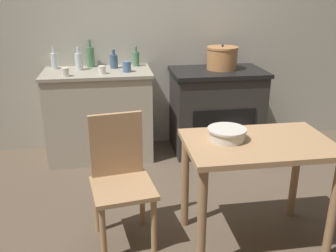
{
  "coord_description": "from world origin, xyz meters",
  "views": [
    {
      "loc": [
        -0.45,
        -2.4,
        1.65
      ],
      "look_at": [
        0.0,
        0.47,
        0.58
      ],
      "focal_mm": 40.0,
      "sensor_mm": 36.0,
      "label": 1
    }
  ],
  "objects_px": {
    "mixing_bowl_large": "(227,133)",
    "bottle_far_left": "(79,61)",
    "chair": "(121,176)",
    "bottle_center_left": "(54,60)",
    "bottle_left": "(136,59)",
    "flour_sack": "(243,149)",
    "bottle_center": "(114,61)",
    "cup_mid_right": "(102,70)",
    "stock_pot": "(222,58)",
    "cup_right": "(65,72)",
    "stove": "(216,110)",
    "bottle_mid_left": "(90,56)",
    "cup_center_right": "(127,67)",
    "work_table": "(257,161)"
  },
  "relations": [
    {
      "from": "chair",
      "to": "cup_center_right",
      "type": "xyz_separation_m",
      "value": [
        0.13,
        1.31,
        0.48
      ]
    },
    {
      "from": "stock_pot",
      "to": "bottle_center_left",
      "type": "bearing_deg",
      "value": 174.52
    },
    {
      "from": "mixing_bowl_large",
      "to": "cup_center_right",
      "type": "distance_m",
      "value": 1.56
    },
    {
      "from": "stock_pot",
      "to": "chair",
      "type": "bearing_deg",
      "value": -127.95
    },
    {
      "from": "chair",
      "to": "bottle_mid_left",
      "type": "bearing_deg",
      "value": 89.65
    },
    {
      "from": "chair",
      "to": "bottle_far_left",
      "type": "height_order",
      "value": "bottle_far_left"
    },
    {
      "from": "stock_pot",
      "to": "bottle_left",
      "type": "relative_size",
      "value": 1.6
    },
    {
      "from": "work_table",
      "to": "mixing_bowl_large",
      "type": "distance_m",
      "value": 0.27
    },
    {
      "from": "flour_sack",
      "to": "cup_center_right",
      "type": "relative_size",
      "value": 3.42
    },
    {
      "from": "bottle_far_left",
      "to": "stove",
      "type": "bearing_deg",
      "value": -3.86
    },
    {
      "from": "stove",
      "to": "bottle_center_left",
      "type": "relative_size",
      "value": 4.37
    },
    {
      "from": "bottle_far_left",
      "to": "cup_right",
      "type": "xyz_separation_m",
      "value": [
        -0.11,
        -0.28,
        -0.05
      ]
    },
    {
      "from": "mixing_bowl_large",
      "to": "cup_right",
      "type": "relative_size",
      "value": 3.16
    },
    {
      "from": "flour_sack",
      "to": "cup_center_right",
      "type": "bearing_deg",
      "value": 160.71
    },
    {
      "from": "bottle_center",
      "to": "work_table",
      "type": "bearing_deg",
      "value": -63.19
    },
    {
      "from": "stove",
      "to": "bottle_mid_left",
      "type": "bearing_deg",
      "value": 169.87
    },
    {
      "from": "work_table",
      "to": "chair",
      "type": "xyz_separation_m",
      "value": [
        -0.87,
        0.2,
        -0.15
      ]
    },
    {
      "from": "mixing_bowl_large",
      "to": "cup_right",
      "type": "bearing_deg",
      "value": 129.77
    },
    {
      "from": "chair",
      "to": "bottle_center_left",
      "type": "xyz_separation_m",
      "value": [
        -0.57,
        1.57,
        0.52
      ]
    },
    {
      "from": "bottle_left",
      "to": "cup_mid_right",
      "type": "height_order",
      "value": "bottle_left"
    },
    {
      "from": "stock_pot",
      "to": "bottle_center_left",
      "type": "height_order",
      "value": "stock_pot"
    },
    {
      "from": "flour_sack",
      "to": "bottle_far_left",
      "type": "relative_size",
      "value": 1.53
    },
    {
      "from": "stove",
      "to": "cup_right",
      "type": "xyz_separation_m",
      "value": [
        -1.49,
        -0.18,
        0.5
      ]
    },
    {
      "from": "work_table",
      "to": "bottle_center_left",
      "type": "bearing_deg",
      "value": 129.3
    },
    {
      "from": "mixing_bowl_large",
      "to": "bottle_left",
      "type": "relative_size",
      "value": 1.25
    },
    {
      "from": "bottle_center",
      "to": "cup_mid_right",
      "type": "distance_m",
      "value": 0.28
    },
    {
      "from": "bottle_left",
      "to": "cup_right",
      "type": "relative_size",
      "value": 2.53
    },
    {
      "from": "mixing_bowl_large",
      "to": "bottle_far_left",
      "type": "xyz_separation_m",
      "value": [
        -1.01,
        1.62,
        0.19
      ]
    },
    {
      "from": "flour_sack",
      "to": "bottle_center",
      "type": "distance_m",
      "value": 1.55
    },
    {
      "from": "stove",
      "to": "bottle_center_left",
      "type": "xyz_separation_m",
      "value": [
        -1.63,
        0.19,
        0.54
      ]
    },
    {
      "from": "bottle_left",
      "to": "flour_sack",
      "type": "bearing_deg",
      "value": -34.1
    },
    {
      "from": "cup_center_right",
      "to": "stock_pot",
      "type": "bearing_deg",
      "value": 5.94
    },
    {
      "from": "mixing_bowl_large",
      "to": "cup_center_right",
      "type": "bearing_deg",
      "value": 110.85
    },
    {
      "from": "flour_sack",
      "to": "bottle_center_left",
      "type": "height_order",
      "value": "bottle_center_left"
    },
    {
      "from": "work_table",
      "to": "cup_right",
      "type": "distance_m",
      "value": 1.94
    },
    {
      "from": "bottle_center_left",
      "to": "stock_pot",
      "type": "bearing_deg",
      "value": -5.48
    },
    {
      "from": "bottle_center",
      "to": "cup_center_right",
      "type": "bearing_deg",
      "value": -59.81
    },
    {
      "from": "bottle_mid_left",
      "to": "work_table",
      "type": "bearing_deg",
      "value": -58.78
    },
    {
      "from": "stock_pot",
      "to": "bottle_center",
      "type": "height_order",
      "value": "stock_pot"
    },
    {
      "from": "stock_pot",
      "to": "bottle_left",
      "type": "distance_m",
      "value": 0.88
    },
    {
      "from": "cup_mid_right",
      "to": "flour_sack",
      "type": "bearing_deg",
      "value": -14.05
    },
    {
      "from": "bottle_far_left",
      "to": "bottle_center_left",
      "type": "distance_m",
      "value": 0.26
    },
    {
      "from": "work_table",
      "to": "cup_mid_right",
      "type": "height_order",
      "value": "cup_mid_right"
    },
    {
      "from": "bottle_mid_left",
      "to": "bottle_center",
      "type": "height_order",
      "value": "bottle_mid_left"
    },
    {
      "from": "stove",
      "to": "cup_mid_right",
      "type": "height_order",
      "value": "cup_mid_right"
    },
    {
      "from": "work_table",
      "to": "cup_center_right",
      "type": "xyz_separation_m",
      "value": [
        -0.75,
        1.51,
        0.33
      ]
    },
    {
      "from": "flour_sack",
      "to": "cup_mid_right",
      "type": "height_order",
      "value": "cup_mid_right"
    },
    {
      "from": "stove",
      "to": "bottle_center",
      "type": "bearing_deg",
      "value": 173.01
    },
    {
      "from": "mixing_bowl_large",
      "to": "bottle_left",
      "type": "distance_m",
      "value": 1.79
    },
    {
      "from": "work_table",
      "to": "cup_right",
      "type": "bearing_deg",
      "value": 133.11
    }
  ]
}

